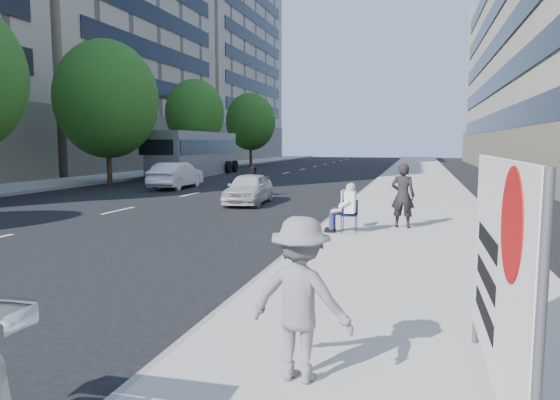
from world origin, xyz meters
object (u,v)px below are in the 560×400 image
(white_sedan_near, at_px, (248,188))
(motorcycle, at_px, (254,183))
(white_sedan_mid, at_px, (176,175))
(pedestrian_woman, at_px, (403,195))
(protest_banner, at_px, (497,270))
(bus, at_px, (196,154))
(seated_protester, at_px, (345,205))
(jogger, at_px, (301,299))

(white_sedan_near, xyz_separation_m, motorcycle, (-0.69, 2.77, 0.01))
(white_sedan_mid, bearing_deg, pedestrian_woman, 136.08)
(protest_banner, xyz_separation_m, white_sedan_mid, (-13.51, 20.29, -0.69))
(pedestrian_woman, xyz_separation_m, motorcycle, (-6.96, 7.87, -0.40))
(protest_banner, xyz_separation_m, bus, (-17.03, 30.39, 0.23))
(seated_protester, xyz_separation_m, protest_banner, (2.49, -8.34, 0.53))
(seated_protester, distance_m, white_sedan_mid, 16.26)
(jogger, distance_m, pedestrian_woman, 9.45)
(protest_banner, bearing_deg, jogger, 176.51)
(bus, bearing_deg, protest_banner, -63.91)
(seated_protester, relative_size, protest_banner, 0.43)
(pedestrian_woman, relative_size, white_sedan_near, 0.48)
(jogger, height_order, bus, bus)
(white_sedan_near, distance_m, motorcycle, 2.85)
(white_sedan_mid, bearing_deg, white_sedan_near, 134.41)
(pedestrian_woman, bearing_deg, seated_protester, 48.33)
(white_sedan_near, bearing_deg, seated_protester, -57.31)
(motorcycle, relative_size, bus, 0.17)
(pedestrian_woman, distance_m, white_sedan_near, 8.10)
(protest_banner, xyz_separation_m, white_sedan_near, (-7.35, 14.64, -0.77))
(white_sedan_mid, bearing_deg, protest_banner, 120.59)
(jogger, height_order, protest_banner, protest_banner)
(white_sedan_near, bearing_deg, white_sedan_mid, 132.54)
(white_sedan_near, distance_m, bus, 18.52)
(bus, bearing_deg, white_sedan_near, -61.60)
(seated_protester, xyz_separation_m, motorcycle, (-5.55, 9.07, -0.24))
(jogger, height_order, white_sedan_near, jogger)
(seated_protester, xyz_separation_m, white_sedan_mid, (-11.02, 11.95, -0.16))
(white_sedan_mid, bearing_deg, seated_protester, 129.61)
(white_sedan_near, relative_size, bus, 0.30)
(seated_protester, xyz_separation_m, white_sedan_near, (-4.86, 6.30, -0.24))
(white_sedan_mid, relative_size, bus, 0.35)
(protest_banner, relative_size, white_sedan_near, 0.83)
(pedestrian_woman, height_order, protest_banner, protest_banner)
(white_sedan_mid, distance_m, bus, 10.74)
(seated_protester, relative_size, white_sedan_mid, 0.30)
(seated_protester, height_order, white_sedan_near, seated_protester)
(white_sedan_mid, height_order, motorcycle, motorcycle)
(pedestrian_woman, xyz_separation_m, white_sedan_near, (-6.27, 5.10, -0.41))
(jogger, bearing_deg, protest_banner, -174.99)
(protest_banner, height_order, white_sedan_near, protest_banner)
(white_sedan_near, height_order, white_sedan_mid, white_sedan_mid)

